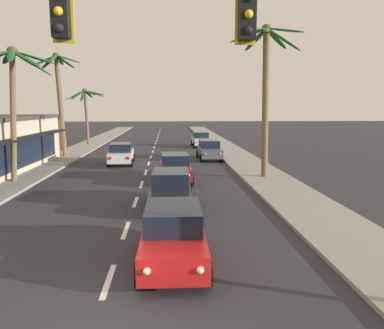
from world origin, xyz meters
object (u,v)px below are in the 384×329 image
object	(u,v)px
palm_left_third	(59,86)
palm_left_farthest	(85,102)
traffic_signal_mast	(256,59)
palm_left_second	(13,80)
sedan_parked_nearest_kerb	(201,139)
sedan_fifth_in_queue	(175,167)
sedan_parked_mid_kerb	(209,150)
sedan_lead_at_stop_bar	(173,235)
palm_right_second	(266,74)
sedan_third_in_queue	(171,189)
sedan_oncoming_far	(121,153)

from	to	relation	value
palm_left_third	palm_left_farthest	size ratio (longest dim) A/B	1.38
traffic_signal_mast	palm_left_second	bearing A→B (deg)	125.60
sedan_parked_nearest_kerb	palm_left_second	bearing A→B (deg)	-122.56
sedan_fifth_in_queue	palm_left_third	world-z (taller)	palm_left_third
sedan_parked_mid_kerb	palm_left_second	distance (m)	16.32
sedan_lead_at_stop_bar	palm_left_farthest	xyz separation A→B (m)	(-9.95, 35.14, 4.26)
palm_right_second	sedan_parked_mid_kerb	bearing A→B (deg)	105.80
sedan_lead_at_stop_bar	sedan_third_in_queue	bearing A→B (deg)	90.24
palm_left_second	traffic_signal_mast	bearing A→B (deg)	-54.40
sedan_parked_nearest_kerb	palm_right_second	size ratio (longest dim) A/B	0.48
sedan_lead_at_stop_bar	palm_left_second	world-z (taller)	palm_left_second
traffic_signal_mast	sedan_lead_at_stop_bar	bearing A→B (deg)	120.52
sedan_fifth_in_queue	sedan_parked_mid_kerb	xyz separation A→B (m)	(3.11, 9.29, 0.00)
sedan_parked_mid_kerb	palm_left_farthest	world-z (taller)	palm_left_farthest
sedan_third_in_queue	palm_left_third	xyz separation A→B (m)	(-9.66, 17.58, 5.43)
sedan_lead_at_stop_bar	sedan_fifth_in_queue	bearing A→B (deg)	88.70
palm_left_second	sedan_fifth_in_queue	bearing A→B (deg)	-0.00
sedan_fifth_in_queue	sedan_parked_mid_kerb	world-z (taller)	same
palm_right_second	palm_left_farthest	bearing A→B (deg)	125.03
sedan_parked_nearest_kerb	sedan_parked_mid_kerb	distance (m)	10.34
sedan_oncoming_far	palm_left_farthest	size ratio (longest dim) A/B	0.67
sedan_lead_at_stop_bar	sedan_fifth_in_queue	xyz separation A→B (m)	(0.27, 12.06, 0.00)
sedan_third_in_queue	sedan_oncoming_far	size ratio (longest dim) A/B	1.00
sedan_parked_mid_kerb	sedan_fifth_in_queue	bearing A→B (deg)	-108.52
traffic_signal_mast	sedan_parked_mid_kerb	world-z (taller)	traffic_signal_mast
sedan_oncoming_far	palm_left_third	distance (m)	9.10
sedan_oncoming_far	sedan_parked_mid_kerb	xyz separation A→B (m)	(7.26, 2.15, 0.00)
sedan_third_in_queue	palm_left_second	xyz separation A→B (m)	(-8.96, 6.03, 5.20)
sedan_fifth_in_queue	sedan_oncoming_far	distance (m)	8.25
sedan_parked_nearest_kerb	palm_left_farthest	size ratio (longest dim) A/B	0.67
traffic_signal_mast	palm_left_farthest	size ratio (longest dim) A/B	1.64
palm_left_third	sedan_oncoming_far	bearing A→B (deg)	-37.18
sedan_third_in_queue	sedan_fifth_in_queue	size ratio (longest dim) A/B	1.00
sedan_oncoming_far	palm_right_second	distance (m)	13.06
sedan_parked_nearest_kerb	sedan_parked_mid_kerb	world-z (taller)	same
palm_left_third	palm_left_farthest	bearing A→B (deg)	91.28
palm_left_second	palm_left_farthest	distance (m)	23.12
sedan_oncoming_far	palm_left_third	bearing A→B (deg)	142.82
sedan_parked_mid_kerb	sedan_third_in_queue	bearing A→B (deg)	-102.55
sedan_lead_at_stop_bar	sedan_parked_nearest_kerb	xyz separation A→B (m)	(3.55, 31.69, 0.00)
sedan_parked_nearest_kerb	traffic_signal_mast	bearing A→B (deg)	-93.15
sedan_oncoming_far	palm_left_third	size ratio (longest dim) A/B	0.49
sedan_third_in_queue	sedan_parked_mid_kerb	bearing A→B (deg)	77.45
sedan_lead_at_stop_bar	palm_left_farthest	distance (m)	36.77
sedan_lead_at_stop_bar	sedan_third_in_queue	xyz separation A→B (m)	(-0.03, 6.03, 0.00)
sedan_lead_at_stop_bar	palm_right_second	size ratio (longest dim) A/B	0.47
sedan_lead_at_stop_bar	sedan_fifth_in_queue	distance (m)	12.06
traffic_signal_mast	palm_left_farthest	world-z (taller)	traffic_signal_mast
sedan_parked_mid_kerb	palm_left_second	xyz separation A→B (m)	(-12.37, -9.29, 5.20)
palm_left_third	sedan_lead_at_stop_bar	bearing A→B (deg)	-67.69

